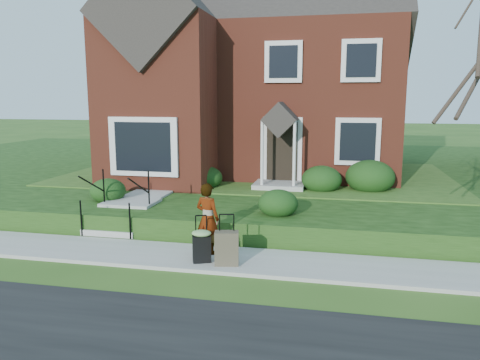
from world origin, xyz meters
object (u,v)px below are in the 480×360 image
(suitcase_olive, at_px, (227,248))
(front_steps, at_px, (124,212))
(suitcase_black, at_px, (202,244))
(woman, at_px, (208,218))

(suitcase_olive, bearing_deg, front_steps, 134.82)
(front_steps, bearing_deg, suitcase_black, -37.86)
(woman, bearing_deg, front_steps, -10.35)
(front_steps, distance_m, woman, 3.22)
(front_steps, xyz_separation_m, suitcase_olive, (3.36, -2.23, -0.04))
(suitcase_black, xyz_separation_m, suitcase_olive, (0.55, -0.04, -0.03))
(woman, height_order, suitcase_black, woman)
(woman, xyz_separation_m, suitcase_olive, (0.58, -0.64, -0.43))
(woman, bearing_deg, suitcase_black, 113.01)
(woman, distance_m, suitcase_olive, 0.97)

